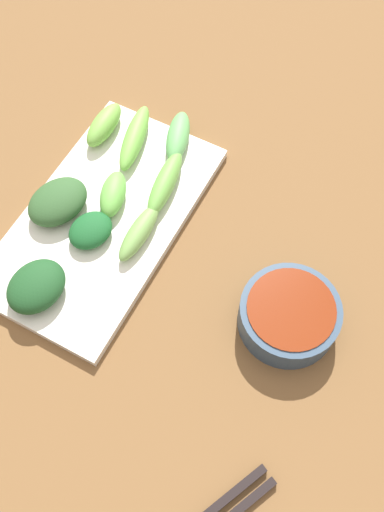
# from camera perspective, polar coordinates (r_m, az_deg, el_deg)

# --- Properties ---
(tabletop) EXTENTS (2.10, 2.10, 0.02)m
(tabletop) POSITION_cam_1_polar(r_m,az_deg,el_deg) (0.65, -1.58, -1.66)
(tabletop) COLOR brown
(tabletop) RESTS_ON ground
(sauce_bowl) EXTENTS (0.10, 0.10, 0.04)m
(sauce_bowl) POSITION_cam_1_polar(r_m,az_deg,el_deg) (0.61, 9.72, -5.44)
(sauce_bowl) COLOR #2E4459
(sauce_bowl) RESTS_ON tabletop
(serving_plate) EXTENTS (0.17, 0.30, 0.01)m
(serving_plate) POSITION_cam_1_polar(r_m,az_deg,el_deg) (0.67, -8.73, 3.64)
(serving_plate) COLOR silver
(serving_plate) RESTS_ON tabletop
(broccoli_stalk_0) EXTENTS (0.05, 0.07, 0.02)m
(broccoli_stalk_0) POSITION_cam_1_polar(r_m,az_deg,el_deg) (0.67, -7.82, 6.09)
(broccoli_stalk_0) COLOR #63B146
(broccoli_stalk_0) RESTS_ON serving_plate
(broccoli_stalk_1) EXTENTS (0.05, 0.08, 0.02)m
(broccoli_stalk_1) POSITION_cam_1_polar(r_m,az_deg,el_deg) (0.71, -1.40, 11.72)
(broccoli_stalk_1) COLOR #5EAC5A
(broccoli_stalk_1) RESTS_ON serving_plate
(broccoli_leafy_2) EXTENTS (0.06, 0.06, 0.02)m
(broccoli_leafy_2) POSITION_cam_1_polar(r_m,az_deg,el_deg) (0.65, -10.00, 2.51)
(broccoli_leafy_2) COLOR #185425
(broccoli_leafy_2) RESTS_ON serving_plate
(broccoli_stalk_3) EXTENTS (0.05, 0.10, 0.02)m
(broccoli_stalk_3) POSITION_cam_1_polar(r_m,az_deg,el_deg) (0.71, -5.70, 11.57)
(broccoli_stalk_3) COLOR #6EB845
(broccoli_stalk_3) RESTS_ON serving_plate
(broccoli_stalk_4) EXTENTS (0.02, 0.08, 0.02)m
(broccoli_stalk_4) POSITION_cam_1_polar(r_m,az_deg,el_deg) (0.64, -5.25, 2.35)
(broccoli_stalk_4) COLOR #6EA04C
(broccoli_stalk_4) RESTS_ON serving_plate
(broccoli_stalk_5) EXTENTS (0.03, 0.07, 0.03)m
(broccoli_stalk_5) POSITION_cam_1_polar(r_m,az_deg,el_deg) (0.73, -8.69, 12.70)
(broccoli_stalk_5) COLOR #6FB044
(broccoli_stalk_5) RESTS_ON serving_plate
(broccoli_stalk_6) EXTENTS (0.04, 0.10, 0.02)m
(broccoli_stalk_6) POSITION_cam_1_polar(r_m,az_deg,el_deg) (0.67, -2.68, 7.21)
(broccoli_stalk_6) COLOR #66A945
(broccoli_stalk_6) RESTS_ON serving_plate
(broccoli_leafy_7) EXTENTS (0.07, 0.09, 0.03)m
(broccoli_leafy_7) POSITION_cam_1_polar(r_m,az_deg,el_deg) (0.67, -13.00, 5.44)
(broccoli_leafy_7) COLOR #2D542A
(broccoli_leafy_7) RESTS_ON serving_plate
(broccoli_leafy_8) EXTENTS (0.07, 0.08, 0.03)m
(broccoli_leafy_8) POSITION_cam_1_polar(r_m,az_deg,el_deg) (0.63, -15.16, -2.92)
(broccoli_leafy_8) COLOR #1B4721
(broccoli_leafy_8) RESTS_ON serving_plate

